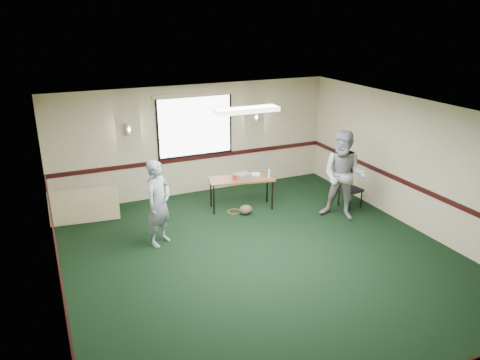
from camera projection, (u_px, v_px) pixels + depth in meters
name	position (u px, v px, depth m)	size (l,w,h in m)	color
ground	(269.00, 265.00, 8.45)	(8.00, 8.00, 0.00)	black
room_shell	(224.00, 151.00, 9.74)	(8.00, 8.02, 8.00)	tan
folding_table	(241.00, 180.00, 10.66)	(1.56, 0.89, 0.73)	#543918
projector	(243.00, 176.00, 10.64)	(0.32, 0.27, 0.11)	gray
game_console	(256.00, 174.00, 10.83)	(0.19, 0.15, 0.05)	white
red_cup	(235.00, 178.00, 10.49)	(0.08, 0.08, 0.13)	red
water_bottle	(269.00, 174.00, 10.62)	(0.06, 0.06, 0.20)	#8DCAE7
duffel_bag	(246.00, 210.00, 10.52)	(0.31, 0.23, 0.22)	#3F3624
cable_coil	(234.00, 211.00, 10.68)	(0.31, 0.31, 0.02)	#D74F1A
folded_table	(84.00, 206.00, 10.06)	(1.45, 0.06, 0.74)	tan
conference_chair	(348.00, 185.00, 10.86)	(0.49, 0.50, 0.88)	black
person_left	(158.00, 203.00, 8.96)	(0.62, 0.41, 1.71)	#465E9A
person_right	(344.00, 176.00, 10.05)	(0.96, 0.75, 1.97)	#7A9BBF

